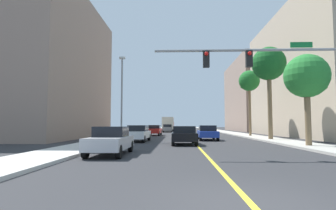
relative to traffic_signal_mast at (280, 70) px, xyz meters
name	(u,v)px	position (x,y,z in m)	size (l,w,h in m)	color
ground	(186,133)	(-3.72, 33.97, -4.29)	(192.00, 192.00, 0.00)	#2D2D30
sidewalk_left	(142,133)	(-11.42, 33.97, -4.21)	(2.88, 168.00, 0.15)	beige
sidewalk_right	(230,133)	(3.98, 33.97, -4.21)	(2.88, 168.00, 0.15)	#B2ADA3
lane_marking_center	(186,133)	(-3.72, 33.97, -4.28)	(0.16, 144.00, 0.01)	yellow
building_left_near	(33,70)	(-22.41, 17.55, 3.76)	(13.87, 20.35, 16.10)	gray
building_right_near	(317,74)	(13.23, 22.11, 3.87)	(10.39, 25.85, 16.32)	tan
building_right_far	(255,96)	(13.16, 50.20, 3.82)	(10.26, 23.83, 16.21)	gray
traffic_signal_mast	(280,70)	(0.00, 0.00, 0.00)	(9.36, 0.36, 5.75)	gray
street_lamp	(122,93)	(-10.48, 11.85, 0.24)	(0.56, 0.28, 7.90)	gray
palm_near	(306,77)	(3.67, 5.03, 0.51)	(2.98, 2.98, 6.21)	brown
palm_mid	(269,65)	(3.77, 12.74, 3.06)	(3.26, 3.26, 8.96)	brown
palm_far	(249,82)	(3.89, 20.44, 2.63)	(2.59, 2.59, 8.18)	brown
car_blue	(207,133)	(-2.21, 13.38, -3.55)	(1.89, 4.55, 1.45)	#1E389E
car_white	(138,133)	(-8.75, 10.78, -3.53)	(1.96, 4.34, 1.47)	white
car_silver	(111,140)	(-8.62, 0.32, -3.55)	(1.76, 4.20, 1.45)	#BCBCC1
car_gray	(167,128)	(-7.09, 38.38, -3.51)	(1.95, 4.26, 1.53)	slate
car_black	(184,135)	(-4.68, 7.35, -3.55)	(1.95, 4.08, 1.42)	black
car_red	(155,130)	(-8.38, 24.22, -3.54)	(1.87, 4.24, 1.44)	red
delivery_truck	(168,124)	(-7.24, 46.59, -2.64)	(2.51, 7.30, 3.09)	red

